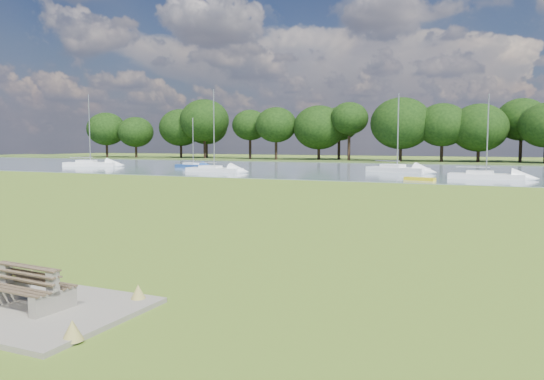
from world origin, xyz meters
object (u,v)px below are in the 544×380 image
at_px(kayak, 420,179).
at_px(sailboat_1, 485,174).
at_px(sailboat_3, 397,168).
at_px(sailboat_4, 214,168).
at_px(sailboat_6, 193,165).
at_px(bench_pair, 29,289).
at_px(sailboat_5, 90,163).

distance_m(kayak, sailboat_1, 6.65).
distance_m(kayak, sailboat_3, 12.67).
bearing_deg(sailboat_4, sailboat_1, 3.17).
bearing_deg(sailboat_6, kayak, -6.38).
bearing_deg(bench_pair, sailboat_5, 135.70).
height_order(sailboat_3, sailboat_5, sailboat_5).
xyz_separation_m(sailboat_5, sailboat_6, (15.52, 1.69, -0.12)).
relative_size(kayak, sailboat_4, 0.30).
height_order(kayak, sailboat_6, sailboat_6).
distance_m(sailboat_3, sailboat_4, 20.08).
bearing_deg(sailboat_3, sailboat_4, -137.45).
xyz_separation_m(kayak, sailboat_5, (-45.49, 9.48, 0.38)).
distance_m(sailboat_4, sailboat_5, 23.31).
bearing_deg(sailboat_5, bench_pair, -69.62).
xyz_separation_m(sailboat_3, sailboat_4, (-18.52, -7.76, -0.08)).
bearing_deg(sailboat_6, sailboat_3, 15.72).
bearing_deg(kayak, sailboat_4, -172.66).
height_order(sailboat_5, sailboat_6, sailboat_5).
distance_m(bench_pair, sailboat_4, 48.31).
bearing_deg(sailboat_4, kayak, -7.51).
xyz_separation_m(sailboat_1, sailboat_4, (-27.85, -0.17, 0.01)).
relative_size(bench_pair, sailboat_1, 0.22).
relative_size(sailboat_4, sailboat_6, 1.43).
xyz_separation_m(sailboat_4, sailboat_6, (-7.18, 7.02, -0.04)).
bearing_deg(bench_pair, sailboat_6, 123.08).
xyz_separation_m(kayak, sailboat_4, (-22.80, 4.15, 0.30)).
bearing_deg(sailboat_1, sailboat_6, 170.54).
distance_m(kayak, sailboat_6, 31.99).
height_order(sailboat_3, sailboat_4, sailboat_4).
bearing_deg(sailboat_4, sailboat_3, 25.55).
bearing_deg(sailboat_4, sailboat_6, 138.46).
bearing_deg(kayak, sailboat_1, 58.25).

